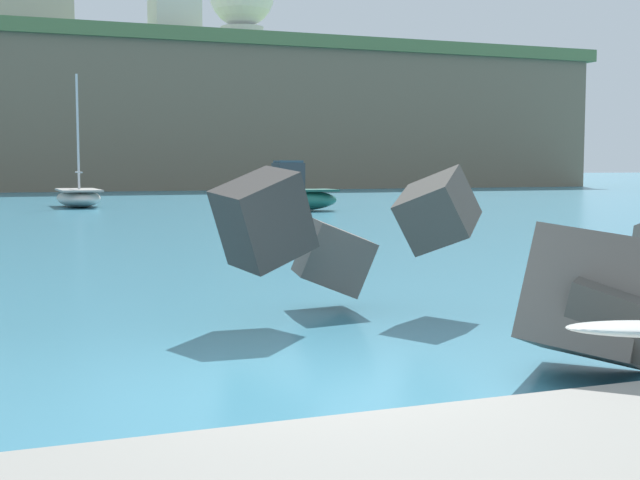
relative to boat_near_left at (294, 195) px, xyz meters
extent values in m
plane|color=teal|center=(-10.33, -30.60, -0.76)|extent=(400.00, 400.00, 0.00)
cube|color=#4C4944|center=(-7.17, -27.36, 0.77)|extent=(1.58, 1.38, 1.36)
cube|color=#605B56|center=(-8.46, -26.48, 0.03)|extent=(1.30, 1.01, 1.18)
cube|color=#3D3A38|center=(-9.85, -27.38, 0.69)|extent=(1.48, 1.24, 1.46)
cube|color=#4C4944|center=(-7.49, -31.73, 0.02)|extent=(1.25, 1.34, 0.96)
cube|color=#605B56|center=(-7.49, -31.29, 0.05)|extent=(2.00, 1.79, 1.62)
ellipsoid|color=#1E6656|center=(0.06, 0.00, -0.25)|extent=(4.30, 2.04, 1.02)
cube|color=#164C41|center=(0.06, 0.00, 0.23)|extent=(3.96, 1.88, 0.10)
cube|color=#33383D|center=(-0.26, 0.00, 0.90)|extent=(1.30, 1.20, 1.27)
cube|color=#334C5B|center=(-0.26, 0.00, 1.59)|extent=(1.17, 1.08, 0.12)
ellipsoid|color=beige|center=(-9.22, 7.90, -0.29)|extent=(2.27, 5.11, 0.93)
cube|color=#9C9991|center=(-9.22, 7.90, 0.13)|extent=(2.08, 4.70, 0.10)
cylinder|color=silver|center=(-9.21, 7.52, 3.14)|extent=(0.12, 0.12, 5.95)
cylinder|color=silver|center=(-9.21, 7.52, 1.07)|extent=(0.13, 3.05, 0.08)
sphere|color=silver|center=(0.30, 3.35, -0.54)|extent=(0.44, 0.44, 0.44)
cube|color=#756651|center=(-4.52, 52.66, 5.63)|extent=(96.37, 36.11, 12.77)
cube|color=#567547|center=(-4.52, 52.66, 12.61)|extent=(98.30, 36.83, 1.20)
cylinder|color=silver|center=(11.74, 50.87, 14.65)|extent=(4.59, 4.59, 2.89)
cube|color=#B2ADA3|center=(-9.14, 53.49, 16.40)|extent=(7.29, 5.89, 6.38)
cube|color=silver|center=(2.96, 43.10, 15.42)|extent=(4.20, 5.18, 4.43)
cube|color=silver|center=(-11.00, 57.47, 15.24)|extent=(4.08, 6.49, 4.06)
cube|color=#66564C|center=(-11.00, 57.47, 17.42)|extent=(4.28, 6.81, 0.30)
camera|label=1|loc=(-13.22, -38.45, 1.43)|focal=47.88mm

